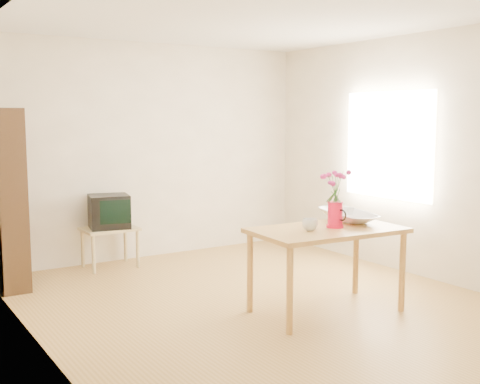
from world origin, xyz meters
TOP-DOWN VIEW (x-y plane):
  - room at (0.03, 0.00)m, footprint 4.50×4.50m
  - table at (0.35, -0.57)m, footprint 1.36×0.83m
  - tv_stand at (-0.70, 1.97)m, footprint 0.60×0.45m
  - bookshelf at (-1.85, 1.75)m, footprint 0.28×0.70m
  - pitcher at (0.43, -0.58)m, footprint 0.15×0.23m
  - flowers at (0.43, -0.58)m, footprint 0.26×0.26m
  - mug at (0.15, -0.58)m, footprint 0.18×0.18m
  - bowl at (0.78, -0.36)m, footprint 0.63×0.63m
  - teacup_a at (0.74, -0.36)m, footprint 0.09×0.09m
  - teacup_b at (0.82, -0.34)m, footprint 0.07×0.07m
  - television at (-0.70, 1.98)m, footprint 0.51×0.49m

SIDE VIEW (x-z plane):
  - tv_stand at x=-0.70m, z-range 0.16..0.62m
  - television at x=-0.70m, z-range 0.46..0.84m
  - table at x=0.35m, z-range 0.29..1.04m
  - mug at x=0.15m, z-range 0.75..0.85m
  - bookshelf at x=-1.85m, z-range -0.06..1.74m
  - pitcher at x=0.43m, z-range 0.74..0.97m
  - teacup_b at x=0.82m, z-range 0.92..0.98m
  - teacup_a at x=0.74m, z-range 0.92..0.98m
  - bowl at x=0.78m, z-range 0.75..1.24m
  - flowers at x=0.43m, z-range 0.97..1.34m
  - room at x=0.03m, z-range -0.95..3.55m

